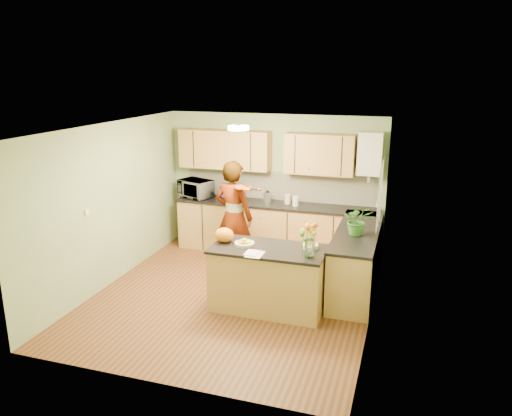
% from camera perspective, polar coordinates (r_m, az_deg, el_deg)
% --- Properties ---
extents(floor, '(4.50, 4.50, 0.00)m').
position_cam_1_polar(floor, '(7.55, -2.62, -10.03)').
color(floor, '#532C17').
rests_on(floor, ground).
extents(ceiling, '(4.00, 4.50, 0.02)m').
position_cam_1_polar(ceiling, '(6.85, -2.88, 9.18)').
color(ceiling, white).
rests_on(ceiling, wall_back).
extents(wall_back, '(4.00, 0.02, 2.50)m').
position_cam_1_polar(wall_back, '(9.17, 2.13, 2.91)').
color(wall_back, gray).
rests_on(wall_back, floor).
extents(wall_front, '(4.00, 0.02, 2.50)m').
position_cam_1_polar(wall_front, '(5.17, -11.48, -7.63)').
color(wall_front, gray).
rests_on(wall_front, floor).
extents(wall_left, '(0.02, 4.50, 2.50)m').
position_cam_1_polar(wall_left, '(7.99, -16.32, 0.37)').
color(wall_left, gray).
rests_on(wall_left, floor).
extents(wall_right, '(0.02, 4.50, 2.50)m').
position_cam_1_polar(wall_right, '(6.70, 13.54, -2.34)').
color(wall_right, gray).
rests_on(wall_right, floor).
extents(back_counter, '(3.64, 0.62, 0.94)m').
position_cam_1_polar(back_counter, '(9.07, 2.18, -2.34)').
color(back_counter, tan).
rests_on(back_counter, floor).
extents(right_counter, '(0.62, 2.24, 0.94)m').
position_cam_1_polar(right_counter, '(7.78, 11.46, -5.77)').
color(right_counter, tan).
rests_on(right_counter, floor).
extents(splashback, '(3.60, 0.02, 0.52)m').
position_cam_1_polar(splashback, '(9.15, 2.71, 2.54)').
color(splashback, white).
rests_on(splashback, back_counter).
extents(upper_cabinets, '(3.20, 0.34, 0.70)m').
position_cam_1_polar(upper_cabinets, '(8.95, 0.79, 6.51)').
color(upper_cabinets, tan).
rests_on(upper_cabinets, wall_back).
extents(boiler, '(0.40, 0.30, 0.86)m').
position_cam_1_polar(boiler, '(8.60, 12.92, 6.06)').
color(boiler, white).
rests_on(boiler, wall_back).
extents(window_right, '(0.01, 1.30, 1.05)m').
position_cam_1_polar(window_right, '(7.20, 14.01, 1.35)').
color(window_right, white).
rests_on(window_right, wall_right).
extents(light_switch, '(0.02, 0.09, 0.09)m').
position_cam_1_polar(light_switch, '(7.50, -18.76, -0.42)').
color(light_switch, white).
rests_on(light_switch, wall_left).
extents(ceiling_lamp, '(0.30, 0.30, 0.07)m').
position_cam_1_polar(ceiling_lamp, '(7.13, -2.03, 9.13)').
color(ceiling_lamp, '#FFEABF').
rests_on(ceiling_lamp, ceiling).
extents(peninsula_island, '(1.57, 0.81, 0.90)m').
position_cam_1_polar(peninsula_island, '(7.02, 1.42, -8.02)').
color(peninsula_island, tan).
rests_on(peninsula_island, floor).
extents(fruit_dish, '(0.28, 0.28, 0.10)m').
position_cam_1_polar(fruit_dish, '(6.93, -1.34, -3.96)').
color(fruit_dish, beige).
rests_on(fruit_dish, peninsula_island).
extents(orange_bowl, '(0.21, 0.21, 0.12)m').
position_cam_1_polar(orange_bowl, '(6.85, 6.24, -4.20)').
color(orange_bowl, beige).
rests_on(orange_bowl, peninsula_island).
extents(flower_vase, '(0.29, 0.29, 0.53)m').
position_cam_1_polar(flower_vase, '(6.43, 6.16, -2.68)').
color(flower_vase, silver).
rests_on(flower_vase, peninsula_island).
extents(orange_bag, '(0.29, 0.25, 0.20)m').
position_cam_1_polar(orange_bag, '(7.06, -3.65, -3.09)').
color(orange_bag, orange).
rests_on(orange_bag, peninsula_island).
extents(papers, '(0.21, 0.28, 0.01)m').
position_cam_1_polar(papers, '(6.60, -0.12, -5.29)').
color(papers, white).
rests_on(papers, peninsula_island).
extents(violinist, '(0.76, 0.58, 1.87)m').
position_cam_1_polar(violinist, '(8.16, -2.57, -1.01)').
color(violinist, '#DFA488').
rests_on(violinist, floor).
extents(violin, '(0.70, 0.61, 0.18)m').
position_cam_1_polar(violin, '(7.75, -1.79, 2.40)').
color(violin, '#531605').
rests_on(violin, violinist).
extents(microwave, '(0.71, 0.60, 0.33)m').
position_cam_1_polar(microwave, '(9.40, -6.92, 2.21)').
color(microwave, white).
rests_on(microwave, back_counter).
extents(blue_box, '(0.33, 0.24, 0.26)m').
position_cam_1_polar(blue_box, '(9.15, -2.99, 1.71)').
color(blue_box, navy).
rests_on(blue_box, back_counter).
extents(kettle, '(0.14, 0.14, 0.27)m').
position_cam_1_polar(kettle, '(8.94, 1.33, 1.25)').
color(kettle, silver).
rests_on(kettle, back_counter).
extents(jar_cream, '(0.12, 0.12, 0.17)m').
position_cam_1_polar(jar_cream, '(8.91, 3.66, 1.03)').
color(jar_cream, beige).
rests_on(jar_cream, back_counter).
extents(jar_white, '(0.14, 0.14, 0.17)m').
position_cam_1_polar(jar_white, '(8.79, 4.56, 0.80)').
color(jar_white, white).
rests_on(jar_white, back_counter).
extents(potted_plant, '(0.46, 0.41, 0.45)m').
position_cam_1_polar(potted_plant, '(7.33, 11.54, -1.37)').
color(potted_plant, '#316F25').
rests_on(potted_plant, right_counter).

